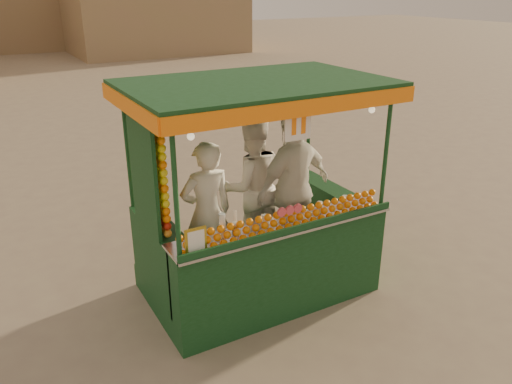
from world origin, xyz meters
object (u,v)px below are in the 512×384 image
juice_cart (256,233)px  vendor_left (207,213)px  vendor_middle (251,187)px  vendor_right (294,188)px

juice_cart → vendor_left: bearing=161.9°
vendor_left → vendor_middle: 0.84m
juice_cart → vendor_right: size_ratio=1.49×
vendor_middle → vendor_left: bearing=32.3°
vendor_right → juice_cart: bearing=-1.5°
juice_cart → vendor_left: juice_cart is taller
vendor_left → vendor_right: size_ratio=0.88×
juice_cart → vendor_right: (0.58, 0.10, 0.42)m
juice_cart → vendor_middle: size_ratio=1.59×
vendor_middle → vendor_right: (0.35, -0.42, 0.06)m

